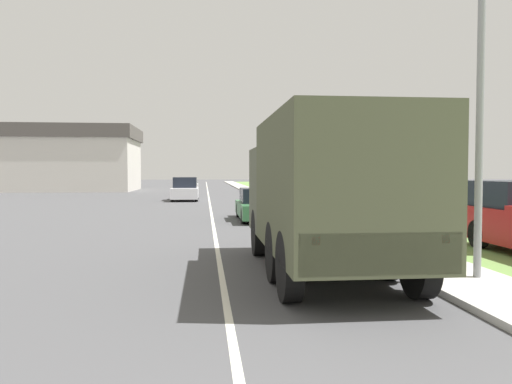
# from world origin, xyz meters

# --- Properties ---
(ground_plane) EXTENTS (180.00, 180.00, 0.00)m
(ground_plane) POSITION_xyz_m (0.00, 40.00, 0.00)
(ground_plane) COLOR #4C4C4F
(lane_centre_stripe) EXTENTS (0.12, 120.00, 0.00)m
(lane_centre_stripe) POSITION_xyz_m (0.00, 40.00, 0.00)
(lane_centre_stripe) COLOR silver
(lane_centre_stripe) RESTS_ON ground
(sidewalk_right) EXTENTS (1.80, 120.00, 0.12)m
(sidewalk_right) POSITION_xyz_m (4.50, 40.00, 0.06)
(sidewalk_right) COLOR beige
(sidewalk_right) RESTS_ON ground
(grass_strip_right) EXTENTS (7.00, 120.00, 0.02)m
(grass_strip_right) POSITION_xyz_m (8.90, 40.00, 0.01)
(grass_strip_right) COLOR #6B9347
(grass_strip_right) RESTS_ON ground
(military_truck) EXTENTS (2.47, 6.76, 3.12)m
(military_truck) POSITION_xyz_m (2.10, 8.56, 1.74)
(military_truck) COLOR #474C38
(military_truck) RESTS_ON ground
(car_nearest_ahead) EXTENTS (1.95, 4.63, 1.38)m
(car_nearest_ahead) POSITION_xyz_m (2.10, 20.09, 0.63)
(car_nearest_ahead) COLOR #336B3D
(car_nearest_ahead) RESTS_ON ground
(car_second_ahead) EXTENTS (1.89, 4.51, 1.69)m
(car_second_ahead) POSITION_xyz_m (-1.74, 35.20, 0.75)
(car_second_ahead) COLOR silver
(car_second_ahead) RESTS_ON ground
(car_third_ahead) EXTENTS (1.84, 3.97, 1.46)m
(car_third_ahead) POSITION_xyz_m (-1.94, 51.28, 0.66)
(car_third_ahead) COLOR silver
(car_third_ahead) RESTS_ON ground
(lamp_post) EXTENTS (1.69, 0.24, 7.26)m
(lamp_post) POSITION_xyz_m (4.55, 7.49, 4.43)
(lamp_post) COLOR gray
(lamp_post) RESTS_ON sidewalk_right
(building_distant) EXTENTS (14.93, 10.98, 6.94)m
(building_distant) POSITION_xyz_m (-15.22, 55.23, 3.51)
(building_distant) COLOR beige
(building_distant) RESTS_ON ground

